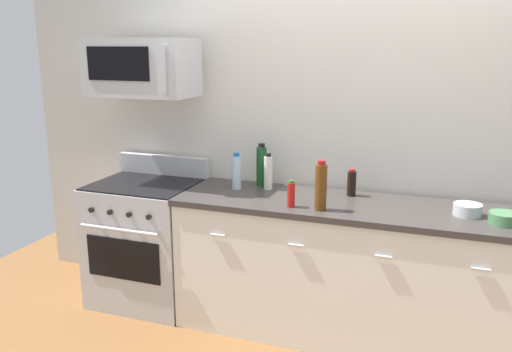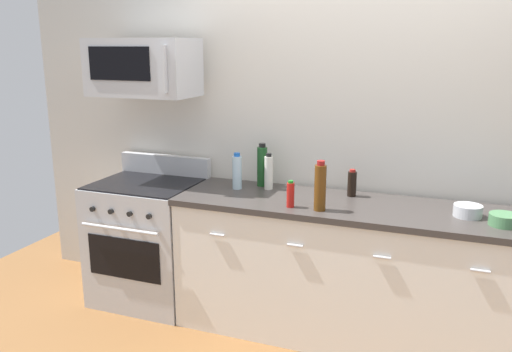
# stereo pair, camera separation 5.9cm
# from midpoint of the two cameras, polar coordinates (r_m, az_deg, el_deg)

# --- Properties ---
(ground_plane) EXTENTS (6.42, 6.42, 0.00)m
(ground_plane) POSITION_cam_midpoint_polar(r_m,az_deg,el_deg) (3.77, 9.03, -16.47)
(ground_plane) COLOR brown
(back_wall) EXTENTS (5.35, 0.10, 2.70)m
(back_wall) POSITION_cam_midpoint_polar(r_m,az_deg,el_deg) (3.70, 11.04, 5.18)
(back_wall) COLOR #B7B2A8
(back_wall) RESTS_ON ground_plane
(counter_unit) EXTENTS (2.26, 0.66, 0.92)m
(counter_unit) POSITION_cam_midpoint_polar(r_m,az_deg,el_deg) (3.56, 9.31, -10.08)
(counter_unit) COLOR silver
(counter_unit) RESTS_ON ground_plane
(range_oven) EXTENTS (0.76, 0.69, 1.07)m
(range_oven) POSITION_cam_midpoint_polar(r_m,az_deg,el_deg) (4.07, -12.10, -6.91)
(range_oven) COLOR #B7BABF
(range_oven) RESTS_ON ground_plane
(microwave) EXTENTS (0.74, 0.44, 0.40)m
(microwave) POSITION_cam_midpoint_polar(r_m,az_deg,el_deg) (3.85, -12.73, 11.43)
(microwave) COLOR #B7BABF
(bottle_water_clear) EXTENTS (0.07, 0.07, 0.26)m
(bottle_water_clear) POSITION_cam_midpoint_polar(r_m,az_deg,el_deg) (3.67, -2.59, 0.44)
(bottle_water_clear) COLOR silver
(bottle_water_clear) RESTS_ON countertop_slab
(bottle_hot_sauce_red) EXTENTS (0.05, 0.05, 0.17)m
(bottle_hot_sauce_red) POSITION_cam_midpoint_polar(r_m,az_deg,el_deg) (3.27, 3.31, -2.01)
(bottle_hot_sauce_red) COLOR #B21914
(bottle_hot_sauce_red) RESTS_ON countertop_slab
(bottle_soy_sauce_dark) EXTENTS (0.06, 0.06, 0.18)m
(bottle_soy_sauce_dark) POSITION_cam_midpoint_polar(r_m,az_deg,el_deg) (3.56, 9.87, -0.76)
(bottle_soy_sauce_dark) COLOR black
(bottle_soy_sauce_dark) RESTS_ON countertop_slab
(bottle_vinegar_white) EXTENTS (0.06, 0.06, 0.26)m
(bottle_vinegar_white) POSITION_cam_midpoint_polar(r_m,az_deg,el_deg) (3.66, 0.87, 0.42)
(bottle_vinegar_white) COLOR silver
(bottle_vinegar_white) RESTS_ON countertop_slab
(bottle_wine_amber) EXTENTS (0.07, 0.07, 0.31)m
(bottle_wine_amber) POSITION_cam_midpoint_polar(r_m,az_deg,el_deg) (3.21, 6.53, -1.16)
(bottle_wine_amber) COLOR #59330F
(bottle_wine_amber) RESTS_ON countertop_slab
(bottle_wine_green) EXTENTS (0.07, 0.07, 0.31)m
(bottle_wine_green) POSITION_cam_midpoint_polar(r_m,az_deg,el_deg) (3.74, 0.14, 1.12)
(bottle_wine_green) COLOR #19471E
(bottle_wine_green) RESTS_ON countertop_slab
(bowl_green_glaze) EXTENTS (0.16, 0.16, 0.07)m
(bowl_green_glaze) POSITION_cam_midpoint_polar(r_m,az_deg,el_deg) (3.27, 24.85, -4.16)
(bowl_green_glaze) COLOR #477A4C
(bowl_green_glaze) RESTS_ON countertop_slab
(bowl_steel_prep) EXTENTS (0.16, 0.16, 0.07)m
(bowl_steel_prep) POSITION_cam_midpoint_polar(r_m,az_deg,el_deg) (3.34, 21.52, -3.41)
(bowl_steel_prep) COLOR #B2B5BA
(bowl_steel_prep) RESTS_ON countertop_slab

